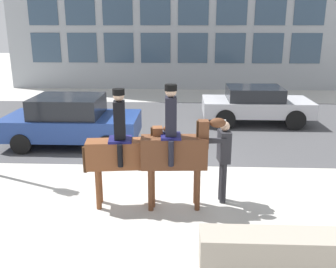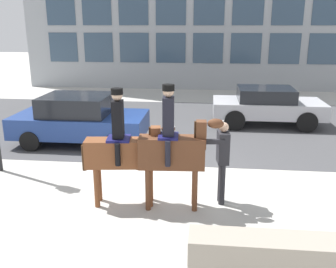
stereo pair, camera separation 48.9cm
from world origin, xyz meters
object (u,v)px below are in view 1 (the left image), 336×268
(mounted_horse_lead, at_px, (126,150))
(planter_ledge, at_px, (281,252))
(mounted_horse_companion, at_px, (176,148))
(pedestrian_bystander, at_px, (223,155))
(street_car_far_lane, at_px, (256,104))
(street_car_near_lane, at_px, (71,120))

(mounted_horse_lead, bearing_deg, planter_ledge, -44.67)
(mounted_horse_companion, bearing_deg, pedestrian_bystander, 13.13)
(street_car_far_lane, distance_m, planter_ledge, 9.14)
(street_car_far_lane, xyz_separation_m, planter_ledge, (-1.20, -9.05, -0.45))
(mounted_horse_lead, relative_size, mounted_horse_companion, 0.96)
(mounted_horse_lead, relative_size, street_car_near_lane, 0.60)
(mounted_horse_companion, bearing_deg, street_car_near_lane, 125.93)
(mounted_horse_companion, height_order, pedestrian_bystander, mounted_horse_companion)
(mounted_horse_lead, bearing_deg, mounted_horse_companion, -10.09)
(pedestrian_bystander, bearing_deg, street_car_near_lane, -48.05)
(street_car_near_lane, bearing_deg, pedestrian_bystander, -40.97)
(street_car_far_lane, bearing_deg, planter_ledge, -97.53)
(mounted_horse_lead, relative_size, street_car_far_lane, 0.61)
(mounted_horse_companion, height_order, planter_ledge, mounted_horse_companion)
(street_car_far_lane, bearing_deg, street_car_near_lane, -155.00)
(mounted_horse_companion, relative_size, planter_ledge, 1.02)
(pedestrian_bystander, bearing_deg, planter_ledge, 99.63)
(mounted_horse_companion, bearing_deg, street_car_far_lane, 63.97)
(street_car_near_lane, xyz_separation_m, street_car_far_lane, (6.26, 2.92, -0.02))
(planter_ledge, bearing_deg, street_car_far_lane, 82.47)
(mounted_horse_lead, distance_m, mounted_horse_companion, 1.03)
(street_car_near_lane, bearing_deg, mounted_horse_companion, -50.47)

